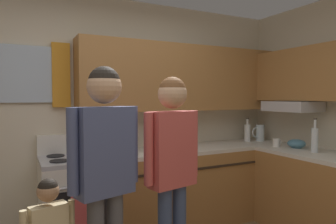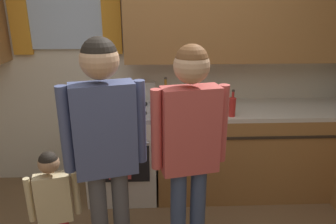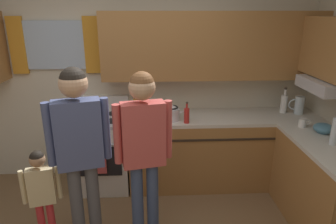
{
  "view_description": "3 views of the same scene",
  "coord_description": "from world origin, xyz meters",
  "px_view_note": "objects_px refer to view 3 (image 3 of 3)",
  "views": [
    {
      "loc": [
        -0.87,
        -1.51,
        1.49
      ],
      "look_at": [
        0.31,
        0.8,
        1.36
      ],
      "focal_mm": 32.59,
      "sensor_mm": 36.0,
      "label": 1
    },
    {
      "loc": [
        -0.01,
        -1.34,
        1.88
      ],
      "look_at": [
        0.07,
        0.69,
        1.17
      ],
      "focal_mm": 33.91,
      "sensor_mm": 36.0,
      "label": 2
    },
    {
      "loc": [
        0.3,
        -1.87,
        2.1
      ],
      "look_at": [
        0.43,
        0.83,
        1.19
      ],
      "focal_mm": 32.18,
      "sensor_mm": 36.0,
      "label": 3
    }
  ],
  "objects_px": {
    "stovetop_kettle": "(171,112)",
    "water_pitcher": "(299,105)",
    "bottle_milk_white": "(284,103)",
    "stove_oven": "(102,150)",
    "bottle_sauce_red": "(187,115)",
    "adult_holding_child": "(79,141)",
    "bottle_oil_amber": "(136,106)",
    "small_child": "(42,189)",
    "mug_ceramic_white": "(303,123)",
    "bottle_tall_clear": "(335,131)",
    "adult_in_plaid": "(143,141)",
    "mixing_bowl": "(324,128)"
  },
  "relations": [
    {
      "from": "adult_holding_child",
      "to": "bottle_oil_amber",
      "type": "bearing_deg",
      "value": 70.23
    },
    {
      "from": "bottle_oil_amber",
      "to": "adult_in_plaid",
      "type": "xyz_separation_m",
      "value": [
        0.12,
        -1.1,
        0.03
      ]
    },
    {
      "from": "bottle_milk_white",
      "to": "mixing_bowl",
      "type": "distance_m",
      "value": 0.69
    },
    {
      "from": "stove_oven",
      "to": "bottle_milk_white",
      "type": "bearing_deg",
      "value": 2.06
    },
    {
      "from": "bottle_tall_clear",
      "to": "water_pitcher",
      "type": "bearing_deg",
      "value": 84.6
    },
    {
      "from": "adult_in_plaid",
      "to": "bottle_sauce_red",
      "type": "bearing_deg",
      "value": 59.36
    },
    {
      "from": "stove_oven",
      "to": "adult_holding_child",
      "type": "distance_m",
      "value": 1.22
    },
    {
      "from": "mug_ceramic_white",
      "to": "adult_holding_child",
      "type": "distance_m",
      "value": 2.34
    },
    {
      "from": "bottle_sauce_red",
      "to": "adult_in_plaid",
      "type": "xyz_separation_m",
      "value": [
        -0.46,
        -0.78,
        0.04
      ]
    },
    {
      "from": "bottle_sauce_red",
      "to": "bottle_milk_white",
      "type": "xyz_separation_m",
      "value": [
        1.25,
        0.31,
        0.03
      ]
    },
    {
      "from": "bottle_milk_white",
      "to": "mixing_bowl",
      "type": "bearing_deg",
      "value": -77.97
    },
    {
      "from": "bottle_oil_amber",
      "to": "mixing_bowl",
      "type": "bearing_deg",
      "value": -19.05
    },
    {
      "from": "stove_oven",
      "to": "mug_ceramic_white",
      "type": "height_order",
      "value": "stove_oven"
    },
    {
      "from": "bottle_milk_white",
      "to": "stovetop_kettle",
      "type": "xyz_separation_m",
      "value": [
        -1.42,
        -0.21,
        -0.02
      ]
    },
    {
      "from": "stove_oven",
      "to": "stovetop_kettle",
      "type": "bearing_deg",
      "value": -8.59
    },
    {
      "from": "bottle_tall_clear",
      "to": "mixing_bowl",
      "type": "xyz_separation_m",
      "value": [
        0.07,
        0.29,
        -0.09
      ]
    },
    {
      "from": "bottle_oil_amber",
      "to": "small_child",
      "type": "height_order",
      "value": "bottle_oil_amber"
    },
    {
      "from": "bottle_oil_amber",
      "to": "stove_oven",
      "type": "bearing_deg",
      "value": -168.53
    },
    {
      "from": "bottle_oil_amber",
      "to": "stovetop_kettle",
      "type": "distance_m",
      "value": 0.47
    },
    {
      "from": "stovetop_kettle",
      "to": "mixing_bowl",
      "type": "relative_size",
      "value": 1.34
    },
    {
      "from": "bottle_sauce_red",
      "to": "bottle_milk_white",
      "type": "relative_size",
      "value": 0.78
    },
    {
      "from": "small_child",
      "to": "stovetop_kettle",
      "type": "bearing_deg",
      "value": 38.75
    },
    {
      "from": "bottle_tall_clear",
      "to": "stovetop_kettle",
      "type": "relative_size",
      "value": 1.34
    },
    {
      "from": "mug_ceramic_white",
      "to": "bottle_milk_white",
      "type": "bearing_deg",
      "value": 90.73
    },
    {
      "from": "stovetop_kettle",
      "to": "bottle_oil_amber",
      "type": "bearing_deg",
      "value": 152.61
    },
    {
      "from": "mug_ceramic_white",
      "to": "adult_holding_child",
      "type": "relative_size",
      "value": 0.07
    },
    {
      "from": "bottle_tall_clear",
      "to": "mug_ceramic_white",
      "type": "relative_size",
      "value": 2.92
    },
    {
      "from": "bottle_milk_white",
      "to": "water_pitcher",
      "type": "bearing_deg",
      "value": -19.79
    },
    {
      "from": "stovetop_kettle",
      "to": "small_child",
      "type": "bearing_deg",
      "value": -141.25
    },
    {
      "from": "stove_oven",
      "to": "adult_holding_child",
      "type": "relative_size",
      "value": 0.65
    },
    {
      "from": "stove_oven",
      "to": "stovetop_kettle",
      "type": "relative_size",
      "value": 4.02
    },
    {
      "from": "bottle_oil_amber",
      "to": "bottle_sauce_red",
      "type": "bearing_deg",
      "value": -28.79
    },
    {
      "from": "stove_oven",
      "to": "water_pitcher",
      "type": "height_order",
      "value": "water_pitcher"
    },
    {
      "from": "bottle_milk_white",
      "to": "small_child",
      "type": "relative_size",
      "value": 0.32
    },
    {
      "from": "stove_oven",
      "to": "bottle_sauce_red",
      "type": "xyz_separation_m",
      "value": [
        1.01,
        -0.23,
        0.53
      ]
    },
    {
      "from": "stove_oven",
      "to": "mug_ceramic_white",
      "type": "bearing_deg",
      "value": -10.54
    },
    {
      "from": "bottle_tall_clear",
      "to": "adult_holding_child",
      "type": "height_order",
      "value": "adult_holding_child"
    },
    {
      "from": "water_pitcher",
      "to": "adult_holding_child",
      "type": "xyz_separation_m",
      "value": [
        -2.41,
        -1.09,
        0.06
      ]
    },
    {
      "from": "bottle_tall_clear",
      "to": "water_pitcher",
      "type": "xyz_separation_m",
      "value": [
        0.09,
        0.91,
        -0.03
      ]
    },
    {
      "from": "small_child",
      "to": "adult_in_plaid",
      "type": "bearing_deg",
      "value": 4.25
    },
    {
      "from": "bottle_sauce_red",
      "to": "bottle_milk_white",
      "type": "height_order",
      "value": "bottle_milk_white"
    },
    {
      "from": "bottle_tall_clear",
      "to": "stovetop_kettle",
      "type": "height_order",
      "value": "bottle_tall_clear"
    },
    {
      "from": "stove_oven",
      "to": "adult_in_plaid",
      "type": "distance_m",
      "value": 1.29
    },
    {
      "from": "stovetop_kettle",
      "to": "water_pitcher",
      "type": "xyz_separation_m",
      "value": [
        1.58,
        0.15,
        0.02
      ]
    },
    {
      "from": "bottle_milk_white",
      "to": "stove_oven",
      "type": "bearing_deg",
      "value": -177.94
    },
    {
      "from": "bottle_milk_white",
      "to": "mug_ceramic_white",
      "type": "relative_size",
      "value": 2.49
    },
    {
      "from": "mixing_bowl",
      "to": "adult_in_plaid",
      "type": "xyz_separation_m",
      "value": [
        -1.85,
        -0.42,
        0.09
      ]
    },
    {
      "from": "bottle_sauce_red",
      "to": "water_pitcher",
      "type": "distance_m",
      "value": 1.43
    },
    {
      "from": "water_pitcher",
      "to": "bottle_oil_amber",
      "type": "bearing_deg",
      "value": 178.15
    },
    {
      "from": "mug_ceramic_white",
      "to": "bottle_oil_amber",
      "type": "bearing_deg",
      "value": 164.52
    }
  ]
}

